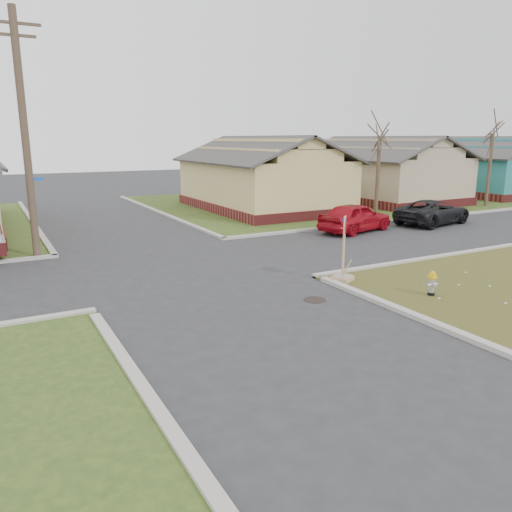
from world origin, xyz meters
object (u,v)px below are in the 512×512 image
utility_pole (25,133)px  red_sedan (355,217)px  dark_pickup (433,212)px  fire_hydrant (432,282)px  stop_sign (343,267)px

utility_pole → red_sedan: (14.32, -1.54, -3.94)m
red_sedan → dark_pickup: (5.14, -0.21, -0.07)m
utility_pole → red_sedan: utility_pole is taller
utility_pole → fire_hydrant: size_ratio=12.35×
utility_pole → dark_pickup: 19.94m
utility_pole → fire_hydrant: utility_pole is taller
fire_hydrant → dark_pickup: size_ratio=0.16×
dark_pickup → stop_sign: bearing=110.1°
dark_pickup → utility_pole: bearing=74.6°
utility_pole → fire_hydrant: 14.99m
fire_hydrant → stop_sign: stop_sign is taller
stop_sign → dark_pickup: stop_sign is taller
utility_pole → red_sedan: size_ratio=2.13×
utility_pole → red_sedan: 14.93m
dark_pickup → fire_hydrant: bearing=122.0°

